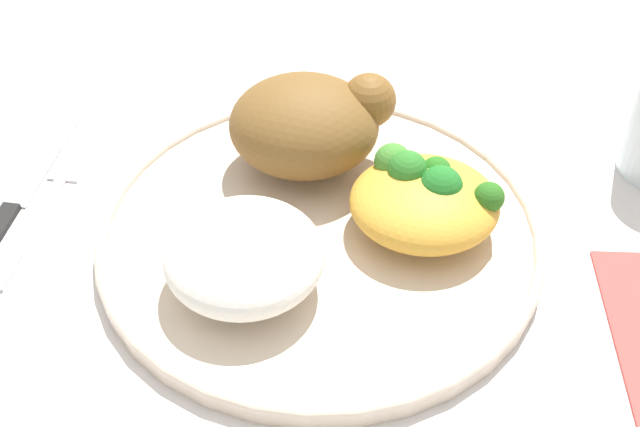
# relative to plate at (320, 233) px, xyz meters

# --- Properties ---
(ground_plane) EXTENTS (2.00, 2.00, 0.00)m
(ground_plane) POSITION_rel_plate_xyz_m (0.00, 0.00, -0.01)
(ground_plane) COLOR silver
(plate) EXTENTS (0.28, 0.28, 0.01)m
(plate) POSITION_rel_plate_xyz_m (0.00, 0.00, 0.00)
(plate) COLOR beige
(plate) RESTS_ON ground_plane
(roasted_chicken) EXTENTS (0.11, 0.09, 0.06)m
(roasted_chicken) POSITION_rel_plate_xyz_m (-0.01, 0.06, 0.04)
(roasted_chicken) COLOR brown
(roasted_chicken) RESTS_ON plate
(rice_pile) EXTENTS (0.09, 0.09, 0.04)m
(rice_pile) POSITION_rel_plate_xyz_m (-0.04, -0.05, 0.03)
(rice_pile) COLOR white
(rice_pile) RESTS_ON plate
(mac_cheese_with_broccoli) EXTENTS (0.09, 0.09, 0.05)m
(mac_cheese_with_broccoli) POSITION_rel_plate_xyz_m (0.07, 0.01, 0.03)
(mac_cheese_with_broccoli) COLOR gold
(mac_cheese_with_broccoli) RESTS_ON plate
(fork) EXTENTS (0.03, 0.14, 0.01)m
(fork) POSITION_rel_plate_xyz_m (-0.19, 0.02, -0.00)
(fork) COLOR silver
(fork) RESTS_ON ground_plane
(knife) EXTENTS (0.03, 0.19, 0.01)m
(knife) POSITION_rel_plate_xyz_m (-0.21, 0.02, -0.00)
(knife) COLOR black
(knife) RESTS_ON ground_plane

